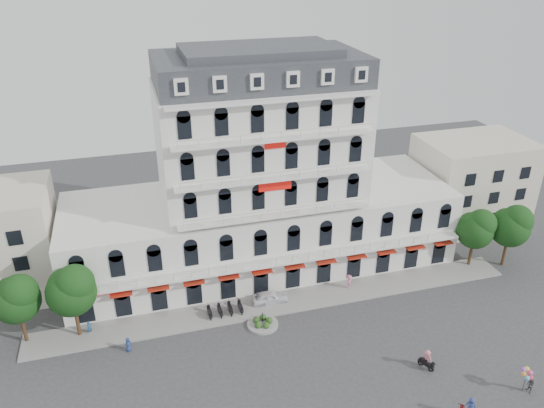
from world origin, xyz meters
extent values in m
plane|color=#38383A|center=(0.00, 0.00, 0.00)|extent=(120.00, 120.00, 0.00)
cube|color=gray|center=(0.00, 9.00, 0.08)|extent=(53.00, 4.00, 0.16)
cube|color=silver|center=(0.00, 18.00, 4.50)|extent=(45.00, 14.00, 9.00)
cube|color=silver|center=(0.00, 18.00, 15.50)|extent=(22.00, 12.00, 13.00)
cube|color=#2D3035|center=(0.00, 18.00, 23.50)|extent=(21.56, 11.76, 3.00)
cube|color=#2D3035|center=(0.00, 18.00, 25.40)|extent=(15.84, 8.64, 0.80)
cube|color=#B62916|center=(0.00, 10.50, 3.50)|extent=(40.50, 1.00, 0.15)
cube|color=red|center=(0.00, 11.88, 13.00)|extent=(3.50, 0.10, 1.40)
cube|color=beige|center=(30.00, 20.00, 6.00)|extent=(14.00, 10.00, 12.00)
cylinder|color=gray|center=(-3.00, 6.00, 0.12)|extent=(3.20, 3.20, 0.24)
cylinder|color=black|center=(-3.00, 6.00, 0.90)|extent=(0.08, 0.08, 1.40)
sphere|color=#224717|center=(-2.30, 6.00, 0.45)|extent=(0.70, 0.70, 0.70)
sphere|color=#224717|center=(-2.78, 6.66, 0.45)|extent=(0.70, 0.70, 0.70)
sphere|color=#224717|center=(-3.56, 6.42, 0.45)|extent=(0.70, 0.70, 0.70)
sphere|color=#224717|center=(-3.57, 5.60, 0.45)|extent=(0.70, 0.70, 0.70)
sphere|color=#224717|center=(-2.80, 5.33, 0.45)|extent=(0.70, 0.70, 0.70)
cylinder|color=#382314|center=(-26.00, 10.00, 1.76)|extent=(0.36, 0.36, 3.52)
sphere|color=#103411|center=(-26.00, 10.00, 4.96)|extent=(4.48, 4.48, 4.48)
sphere|color=#103411|center=(-25.50, 9.70, 6.00)|extent=(3.52, 3.52, 3.52)
sphere|color=#103411|center=(-26.40, 10.30, 5.60)|extent=(3.20, 3.20, 3.20)
cylinder|color=#382314|center=(-21.00, 9.50, 1.87)|extent=(0.36, 0.36, 3.74)
sphere|color=#103411|center=(-21.00, 9.50, 5.27)|extent=(4.76, 4.76, 4.76)
sphere|color=#103411|center=(-20.50, 9.20, 6.38)|extent=(3.74, 3.74, 3.74)
sphere|color=#103411|center=(-21.40, 9.80, 5.95)|extent=(3.40, 3.40, 3.40)
cylinder|color=#382314|center=(24.00, 10.00, 1.72)|extent=(0.36, 0.36, 3.43)
sphere|color=#103411|center=(24.00, 10.00, 4.84)|extent=(4.37, 4.37, 4.37)
sphere|color=#103411|center=(24.50, 9.70, 5.85)|extent=(3.43, 3.43, 3.43)
sphere|color=#103411|center=(23.60, 10.30, 5.46)|extent=(3.12, 3.12, 3.12)
cylinder|color=#382314|center=(28.00, 9.00, 1.83)|extent=(0.36, 0.36, 3.65)
sphere|color=#103411|center=(28.00, 9.00, 5.15)|extent=(4.65, 4.65, 4.65)
sphere|color=#103411|center=(28.50, 8.70, 6.23)|extent=(3.65, 3.65, 3.65)
sphere|color=#103411|center=(27.60, 9.30, 5.81)|extent=(3.32, 3.32, 3.32)
imported|color=white|center=(-1.26, 9.50, 0.68)|extent=(4.02, 1.71, 1.35)
imported|color=navy|center=(10.38, -10.02, 1.31)|extent=(0.97, 0.99, 1.72)
cube|color=black|center=(9.92, -3.97, 0.55)|extent=(1.02, 1.48, 0.35)
torus|color=black|center=(10.18, -4.45, 0.28)|extent=(0.39, 0.58, 0.60)
torus|color=black|center=(9.65, -3.49, 0.28)|extent=(0.39, 0.58, 0.60)
imported|color=#D26F7D|center=(9.92, -3.97, 1.26)|extent=(1.03, 1.21, 1.62)
imported|color=navy|center=(-16.37, 5.89, 0.75)|extent=(0.86, 0.74, 1.50)
imported|color=slate|center=(-2.57, 9.50, 0.78)|extent=(0.99, 0.71, 1.56)
imported|color=#BF658A|center=(7.99, 9.50, 0.92)|extent=(1.36, 1.28, 1.85)
imported|color=#285179|center=(-20.00, 9.50, 0.75)|extent=(0.65, 0.61, 1.50)
imported|color=#5C5C63|center=(17.08, -9.06, 0.78)|extent=(0.60, 0.77, 1.57)
cylinder|color=black|center=(16.68, -8.76, 1.00)|extent=(0.04, 0.04, 2.00)
sphere|color=#E54C99|center=(17.03, -8.76, 2.00)|extent=(0.44, 0.44, 0.44)
sphere|color=yellow|center=(16.85, -8.46, 2.21)|extent=(0.44, 0.44, 0.44)
sphere|color=#994CD8|center=(16.50, -8.46, 2.23)|extent=(0.44, 0.44, 0.44)
sphere|color=orange|center=(16.33, -8.76, 2.04)|extent=(0.44, 0.44, 0.44)
sphere|color=#4CB2E5|center=(16.51, -9.07, 1.81)|extent=(0.44, 0.44, 0.44)
sphere|color=#D8334C|center=(16.86, -9.06, 1.76)|extent=(0.44, 0.44, 0.44)
camera|label=1|loc=(-13.86, -35.72, 35.50)|focal=35.00mm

